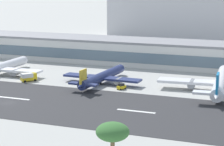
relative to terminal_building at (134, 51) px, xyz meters
name	(u,v)px	position (x,y,z in m)	size (l,w,h in m)	color
ground_plane	(7,103)	(-15.71, -81.71, -5.66)	(1400.00, 1400.00, 0.00)	#A8A8A3
runway_strip	(17,99)	(-15.71, -76.07, -5.62)	(800.00, 41.68, 0.08)	#2D2D30
runway_centreline_dash_4	(14,98)	(-16.96, -76.07, -5.58)	(12.00, 1.20, 0.01)	white
runway_centreline_dash_5	(136,111)	(25.87, -76.07, -5.58)	(12.00, 1.20, 0.01)	white
terminal_building	(134,51)	(0.00, 0.00, 0.00)	(197.60, 22.37, 11.31)	silver
distant_hotel_block	(189,7)	(3.66, 104.83, 14.59)	(106.91, 28.05, 40.49)	#BCBCC1
airliner_gold_tail_gate_1	(101,77)	(2.08, -45.96, -3.04)	(31.04, 39.32, 8.20)	navy
airliner_blue_tail_gate_2	(220,83)	(45.92, -42.56, -2.43)	(44.70, 48.68, 10.16)	silver
service_baggage_tug_1	(121,87)	(12.14, -51.14, -4.61)	(2.99, 3.58, 2.20)	gold
service_box_truck_2	(29,77)	(-25.77, -51.69, -3.87)	(5.40, 6.29, 3.25)	gold
palm_tree_2	(113,135)	(41.29, -136.01, 8.31)	(5.57, 5.57, 16.04)	brown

